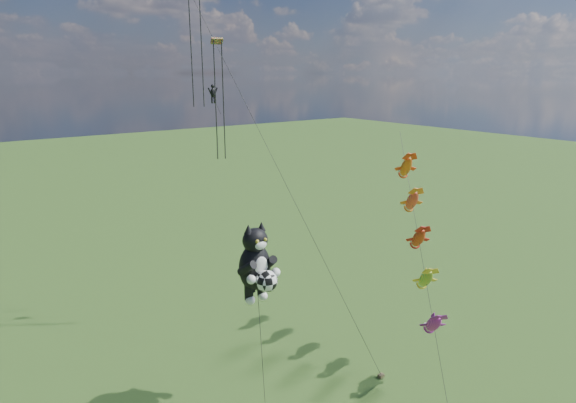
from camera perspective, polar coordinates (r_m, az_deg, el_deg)
cat_kite_rig at (r=28.82m, az=-3.71°, el=-7.41°), size 2.59×4.07×11.72m
fish_windsock_rig at (r=35.62m, az=15.22°, el=-4.28°), size 9.30×13.11×15.57m
parafoil_rig at (r=37.84m, az=-8.58°, el=14.12°), size 5.54×16.89×26.91m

